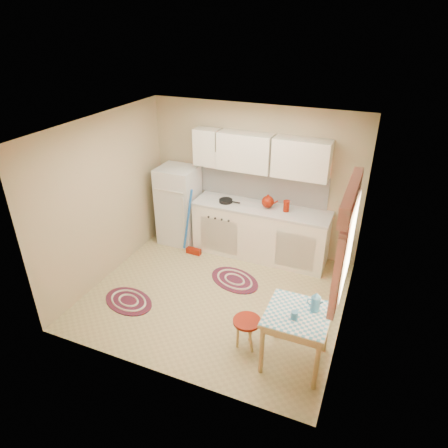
{
  "coord_description": "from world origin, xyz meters",
  "views": [
    {
      "loc": [
        1.95,
        -4.37,
        3.7
      ],
      "look_at": [
        0.02,
        0.25,
        1.07
      ],
      "focal_mm": 32.0,
      "sensor_mm": 36.0,
      "label": 1
    }
  ],
  "objects_px": {
    "table": "(295,338)",
    "stool": "(247,333)",
    "base_cabinets": "(260,233)",
    "fridge": "(179,205)"
  },
  "relations": [
    {
      "from": "fridge",
      "to": "base_cabinets",
      "type": "relative_size",
      "value": 0.62
    },
    {
      "from": "fridge",
      "to": "stool",
      "type": "distance_m",
      "value": 2.94
    },
    {
      "from": "base_cabinets",
      "to": "fridge",
      "type": "bearing_deg",
      "value": -178.1
    },
    {
      "from": "fridge",
      "to": "table",
      "type": "xyz_separation_m",
      "value": [
        2.64,
        -2.07,
        -0.34
      ]
    },
    {
      "from": "table",
      "to": "stool",
      "type": "distance_m",
      "value": 0.62
    },
    {
      "from": "table",
      "to": "base_cabinets",
      "type": "bearing_deg",
      "value": 118.01
    },
    {
      "from": "fridge",
      "to": "stool",
      "type": "xyz_separation_m",
      "value": [
        2.04,
        -2.07,
        -0.49
      ]
    },
    {
      "from": "base_cabinets",
      "to": "table",
      "type": "height_order",
      "value": "base_cabinets"
    },
    {
      "from": "table",
      "to": "stool",
      "type": "height_order",
      "value": "table"
    },
    {
      "from": "base_cabinets",
      "to": "table",
      "type": "relative_size",
      "value": 3.12
    }
  ]
}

